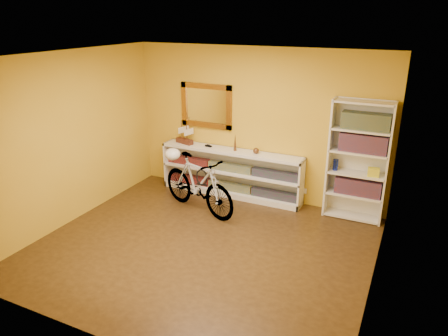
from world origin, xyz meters
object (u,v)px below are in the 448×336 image
at_px(bookcase, 358,162).
at_px(bicycle, 198,184).
at_px(helmet, 173,154).
at_px(console_unit, 231,173).

height_order(bookcase, bicycle, bookcase).
bearing_deg(bookcase, bicycle, -160.03).
xyz_separation_m(bookcase, helmet, (-2.93, -0.65, -0.10)).
bearing_deg(console_unit, helmet, -142.13).
height_order(console_unit, helmet, helmet).
distance_m(bicycle, helmet, 0.72).
bearing_deg(bicycle, helmet, 90.00).
distance_m(console_unit, bicycle, 0.85).
xyz_separation_m(console_unit, bookcase, (2.13, 0.03, 0.52)).
relative_size(console_unit, helmet, 9.70).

